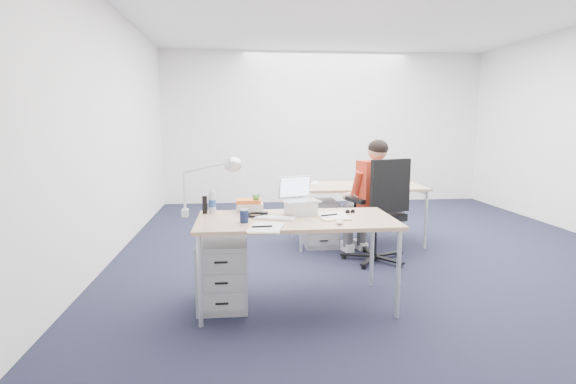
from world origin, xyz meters
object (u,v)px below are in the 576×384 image
(office_chair, at_px, (377,233))
(bear_figurine, at_px, (256,203))
(desk_far, at_px, (357,189))
(dark_laptop, at_px, (374,177))
(drawer_pedestal_far, at_px, (320,223))
(cordless_phone, at_px, (205,205))
(desk_near, at_px, (296,224))
(sunglasses, at_px, (350,212))
(far_cup, at_px, (379,179))
(can_koozie, at_px, (244,216))
(wireless_keyboard, at_px, (275,218))
(drawer_pedestal_near, at_px, (223,273))
(book_stack, at_px, (249,205))
(headphones, at_px, (255,214))
(desk_lamp, at_px, (203,186))
(computer_mouse, at_px, (339,222))
(silver_laptop, at_px, (301,196))
(seated_person, at_px, (369,199))
(water_bottle, at_px, (212,201))

(office_chair, relative_size, bear_figurine, 7.31)
(desk_far, distance_m, dark_laptop, 0.25)
(drawer_pedestal_far, bearing_deg, dark_laptop, 0.52)
(bear_figurine, xyz_separation_m, cordless_phone, (-0.44, -0.05, -0.00))
(desk_near, xyz_separation_m, sunglasses, (0.49, 0.17, 0.06))
(far_cup, bearing_deg, can_koozie, -128.87)
(desk_near, relative_size, far_cup, 17.51)
(wireless_keyboard, bearing_deg, drawer_pedestal_near, -165.12)
(sunglasses, bearing_deg, bear_figurine, 159.99)
(bear_figurine, bearing_deg, desk_near, -21.18)
(book_stack, bearing_deg, office_chair, 27.39)
(drawer_pedestal_far, bearing_deg, headphones, -116.86)
(desk_near, relative_size, drawer_pedestal_far, 2.91)
(can_koozie, bearing_deg, cordless_phone, 131.11)
(drawer_pedestal_far, distance_m, bear_figurine, 1.77)
(desk_lamp, bearing_deg, sunglasses, 11.85)
(desk_far, xyz_separation_m, dark_laptop, (0.19, -0.05, 0.15))
(drawer_pedestal_near, height_order, computer_mouse, computer_mouse)
(silver_laptop, distance_m, bear_figurine, 0.41)
(silver_laptop, bearing_deg, seated_person, 32.65)
(seated_person, relative_size, headphones, 6.00)
(office_chair, height_order, dark_laptop, office_chair)
(computer_mouse, bearing_deg, can_koozie, -174.94)
(water_bottle, bearing_deg, far_cup, 40.94)
(computer_mouse, relative_size, desk_lamp, 0.17)
(seated_person, relative_size, dark_laptop, 4.48)
(far_cup, bearing_deg, drawer_pedestal_far, -161.02)
(wireless_keyboard, xyz_separation_m, sunglasses, (0.66, 0.17, 0.00))
(bear_figurine, bearing_deg, desk_far, 73.41)
(silver_laptop, relative_size, can_koozie, 2.88)
(drawer_pedestal_far, height_order, cordless_phone, cordless_phone)
(desk_near, xyz_separation_m, book_stack, (-0.37, 0.34, 0.10))
(can_koozie, bearing_deg, desk_lamp, 140.01)
(drawer_pedestal_far, distance_m, sunglasses, 1.69)
(office_chair, xyz_separation_m, computer_mouse, (-0.71, -1.31, 0.42))
(desk_lamp, bearing_deg, book_stack, 36.93)
(desk_far, relative_size, cordless_phone, 10.51)
(cordless_phone, bearing_deg, sunglasses, -8.97)
(seated_person, distance_m, drawer_pedestal_far, 0.81)
(office_chair, distance_m, drawer_pedestal_near, 1.91)
(water_bottle, relative_size, book_stack, 0.91)
(computer_mouse, relative_size, water_bottle, 0.42)
(headphones, bearing_deg, seated_person, 36.09)
(cordless_phone, distance_m, desk_lamp, 0.21)
(drawer_pedestal_near, distance_m, computer_mouse, 1.06)
(silver_laptop, distance_m, computer_mouse, 0.49)
(book_stack, distance_m, far_cup, 2.43)
(drawer_pedestal_near, bearing_deg, water_bottle, 108.19)
(desk_near, distance_m, sunglasses, 0.52)
(office_chair, distance_m, bear_figurine, 1.60)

